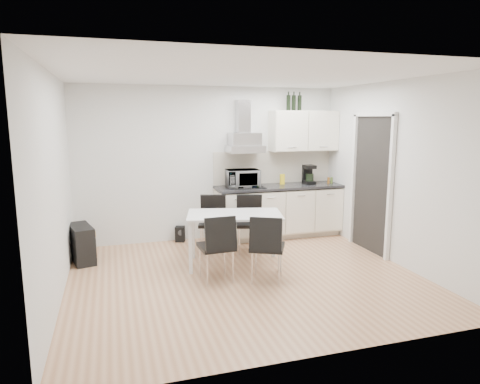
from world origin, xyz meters
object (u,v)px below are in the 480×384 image
Objects in this scene: chair_far_right at (250,224)px; floor_speaker at (180,234)px; guitar_amp at (82,244)px; dining_table at (235,220)px; chair_far_left at (213,224)px; chair_near_left at (216,247)px; kitchenette at (280,190)px; chair_near_right at (267,248)px.

chair_far_right is 1.34m from floor_speaker.
dining_table is at bearing -35.01° from guitar_amp.
chair_near_left is (-0.23, -1.18, 0.00)m from chair_far_left.
chair_near_left reaches higher than dining_table.
dining_table is at bearing -134.01° from kitchenette.
chair_near_right is at bearing 96.93° from chair_far_right.
kitchenette is at bearing 43.96° from chair_near_left.
chair_far_left and chair_near_right have the same top height.
kitchenette is 2.36m from chair_near_left.
dining_table is 1.59m from floor_speaker.
chair_far_right is 1.28× the size of guitar_amp.
chair_near_right is at bearing -22.30° from chair_near_left.
guitar_amp is (-2.10, 0.79, -0.39)m from dining_table.
guitar_amp is at bearing 139.41° from chair_near_left.
chair_near_right reaches higher than dining_table.
chair_far_right is at bearing 48.44° from chair_near_left.
chair_near_left is at bearing -171.74° from chair_near_right.
chair_far_right is 1.23m from chair_near_right.
chair_near_left is 0.65m from chair_near_right.
chair_near_left reaches higher than floor_speaker.
chair_far_right is 3.37× the size of floor_speaker.
guitar_amp is (-1.71, 1.28, -0.17)m from chair_near_left.
chair_far_left is 0.58m from chair_far_right.
chair_near_right is (-0.17, -1.22, 0.00)m from chair_far_right.
chair_far_left is 3.37× the size of floor_speaker.
chair_far_left is (-1.34, -0.54, -0.39)m from kitchenette.
chair_near_left is (-1.57, -1.72, -0.39)m from kitchenette.
guitar_amp is at bearing 13.59° from chair_far_left.
dining_table is at bearing -51.37° from floor_speaker.
chair_near_right is at bearing -116.22° from kitchenette.
chair_far_right and chair_near_right have the same top height.
dining_table is at bearing 119.47° from chair_far_left.
kitchenette is 1.71m from dining_table.
kitchenette is at bearing 59.48° from dining_table.
kitchenette reaches higher than guitar_amp.
guitar_amp is (-2.33, 1.49, -0.17)m from chair_near_right.
chair_near_right is 3.37× the size of floor_speaker.
chair_near_right is at bearing -47.11° from guitar_amp.
chair_near_right is (0.39, -1.39, 0.00)m from chair_far_left.
chair_far_left is 1.20m from chair_near_left.
kitchenette is 1.13m from chair_far_right.
dining_table is 1.65× the size of chair_far_right.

